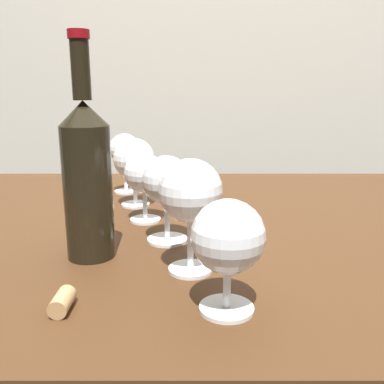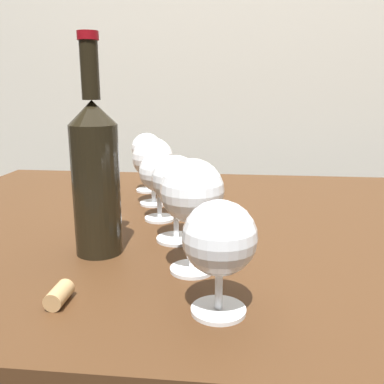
# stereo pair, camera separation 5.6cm
# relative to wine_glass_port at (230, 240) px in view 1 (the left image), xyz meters

# --- Properties ---
(back_wall) EXTENTS (5.00, 0.08, 2.60)m
(back_wall) POSITION_rel_wine_glass_port_xyz_m (0.08, 1.30, 0.44)
(back_wall) COLOR beige
(back_wall) RESTS_ON ground_plane
(dining_table) EXTENTS (1.47, 0.91, 0.77)m
(dining_table) POSITION_rel_wine_glass_port_xyz_m (0.08, 0.33, -0.17)
(dining_table) COLOR #472B16
(dining_table) RESTS_ON ground_plane
(wine_glass_port) EXTENTS (0.08, 0.08, 0.13)m
(wine_glass_port) POSITION_rel_wine_glass_port_xyz_m (0.00, 0.00, 0.00)
(wine_glass_port) COLOR white
(wine_glass_port) RESTS_ON dining_table
(wine_glass_cabernet) EXTENTS (0.09, 0.09, 0.16)m
(wine_glass_cabernet) POSITION_rel_wine_glass_port_xyz_m (-0.04, 0.11, 0.03)
(wine_glass_cabernet) COLOR white
(wine_glass_cabernet) RESTS_ON dining_table
(wine_glass_white) EXTENTS (0.08, 0.08, 0.14)m
(wine_glass_white) POSITION_rel_wine_glass_port_xyz_m (-0.08, 0.22, 0.01)
(wine_glass_white) COLOR white
(wine_glass_white) RESTS_ON dining_table
(wine_glass_rose) EXTENTS (0.07, 0.07, 0.13)m
(wine_glass_rose) POSITION_rel_wine_glass_port_xyz_m (-0.13, 0.33, 0.00)
(wine_glass_rose) COLOR white
(wine_glass_rose) RESTS_ON dining_table
(wine_glass_chardonnay) EXTENTS (0.09, 0.09, 0.15)m
(wine_glass_chardonnay) POSITION_rel_wine_glass_port_xyz_m (-0.16, 0.44, 0.01)
(wine_glass_chardonnay) COLOR white
(wine_glass_chardonnay) RESTS_ON dining_table
(wine_glass_pinot) EXTENTS (0.07, 0.07, 0.14)m
(wine_glass_pinot) POSITION_rel_wine_glass_port_xyz_m (-0.20, 0.56, 0.02)
(wine_glass_pinot) COLOR white
(wine_glass_pinot) RESTS_ON dining_table
(wine_bottle) EXTENTS (0.07, 0.07, 0.32)m
(wine_bottle) POSITION_rel_wine_glass_port_xyz_m (-0.19, 0.16, 0.04)
(wine_bottle) COLOR black
(wine_bottle) RESTS_ON dining_table
(cork) EXTENTS (0.02, 0.04, 0.02)m
(cork) POSITION_rel_wine_glass_port_xyz_m (-0.19, -0.00, -0.08)
(cork) COLOR tan
(cork) RESTS_ON dining_table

